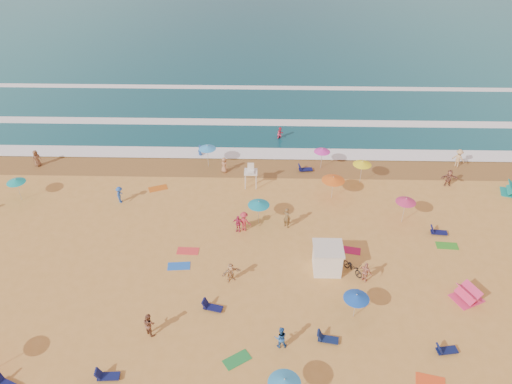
{
  "coord_description": "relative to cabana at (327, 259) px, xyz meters",
  "views": [
    {
      "loc": [
        2.71,
        -29.46,
        26.18
      ],
      "look_at": [
        1.89,
        6.0,
        1.5
      ],
      "focal_mm": 35.0,
      "sensor_mm": 36.0,
      "label": 1
    }
  ],
  "objects": [
    {
      "name": "lifeguard_stand",
      "position": [
        -6.02,
        11.04,
        0.05
      ],
      "size": [
        1.2,
        1.2,
        2.1
      ],
      "primitive_type": null,
      "color": "white",
      "rests_on": "ground"
    },
    {
      "name": "beach_umbrellas",
      "position": [
        -3.7,
        1.94,
        1.09
      ],
      "size": [
        57.23,
        30.7,
        0.66
      ],
      "color": "yellow",
      "rests_on": "ground"
    },
    {
      "name": "beachgoers",
      "position": [
        -6.52,
        6.19,
        -0.16
      ],
      "size": [
        48.87,
        28.14,
        2.14
      ],
      "color": "#DCB073",
      "rests_on": "ground"
    },
    {
      "name": "cabana",
      "position": [
        0.0,
        0.0,
        0.0
      ],
      "size": [
        2.0,
        2.0,
        2.0
      ],
      "primitive_type": "cube",
      "color": "white",
      "rests_on": "ground"
    },
    {
      "name": "popup_tents",
      "position": [
        13.79,
        3.81,
        -0.4
      ],
      "size": [
        10.8,
        15.32,
        1.2
      ],
      "color": "#E63369",
      "rests_on": "ground"
    },
    {
      "name": "surf_foam",
      "position": [
        -7.36,
        23.19,
        -0.9
      ],
      "size": [
        200.0,
        18.7,
        0.05
      ],
      "color": "white",
      "rests_on": "ground"
    },
    {
      "name": "wet_sand",
      "position": [
        -7.36,
        14.37,
        -0.99
      ],
      "size": [
        220.0,
        220.0,
        0.0
      ],
      "primitive_type": "plane",
      "color": "olive",
      "rests_on": "ground"
    },
    {
      "name": "cabana_roof",
      "position": [
        0.0,
        -0.0,
        1.06
      ],
      "size": [
        2.2,
        2.2,
        0.12
      ],
      "primitive_type": "cube",
      "color": "silver",
      "rests_on": "cabana"
    },
    {
      "name": "towels",
      "position": [
        -2.93,
        -1.76,
        -0.98
      ],
      "size": [
        45.67,
        22.51,
        0.03
      ],
      "color": "#B41626",
      "rests_on": "ground"
    },
    {
      "name": "ground",
      "position": [
        -7.36,
        1.87,
        -1.0
      ],
      "size": [
        220.0,
        220.0,
        0.0
      ],
      "primitive_type": "plane",
      "color": "gold",
      "rests_on": "ground"
    },
    {
      "name": "loungers",
      "position": [
        -0.76,
        -2.35,
        -0.83
      ],
      "size": [
        41.5,
        25.01,
        0.34
      ],
      "color": "#0F144F",
      "rests_on": "ground"
    },
    {
      "name": "bicycle",
      "position": [
        1.9,
        -0.3,
        -0.5
      ],
      "size": [
        1.67,
        1.94,
        1.01
      ],
      "primitive_type": "imported",
      "rotation": [
        0.0,
        0.0,
        0.63
      ],
      "color": "black",
      "rests_on": "ground"
    }
  ]
}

